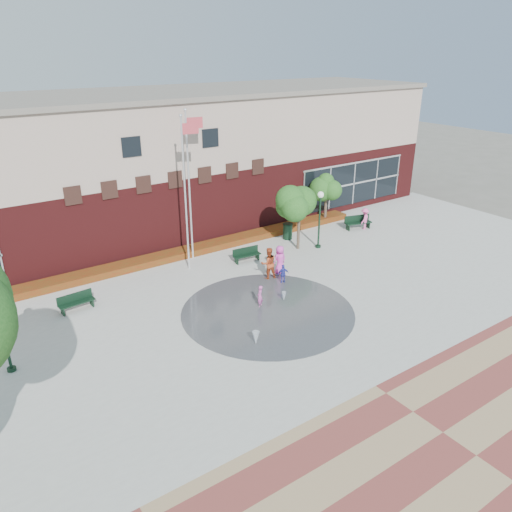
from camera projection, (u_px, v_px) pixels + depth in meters
ground at (308, 339)px, 21.97m from camera, size 120.00×120.00×0.00m
plaza_concrete at (256, 304)px, 25.00m from camera, size 46.00×18.00×0.01m
paver_band at (443, 433)px, 16.67m from camera, size 46.00×6.00×0.01m
splash_pad at (268, 312)px, 24.24m from camera, size 8.40×8.40×0.01m
library_building at (142, 164)px, 33.40m from camera, size 44.40×10.40×9.20m
flower_bed at (186, 255)px, 30.75m from camera, size 26.00×1.20×0.40m
flagpole_left at (186, 187)px, 27.06m from camera, size 1.01×0.24×8.71m
flagpole_right at (190, 179)px, 28.49m from camera, size 1.09×0.20×8.81m
lamp_left at (1, 321)px, 18.95m from camera, size 0.39×0.39×3.67m
lamp_right at (320, 213)px, 31.04m from camera, size 0.39×0.39×3.70m
bench_left at (77, 305)px, 24.26m from camera, size 1.76×0.63×0.87m
bench_mid at (247, 257)px, 29.76m from camera, size 1.73×0.64×0.85m
bench_right at (358, 225)px, 35.02m from camera, size 2.00×1.02×0.97m
trash_can at (288, 231)px, 33.13m from camera, size 0.66×0.66×1.09m
tree_mid at (300, 200)px, 30.47m from camera, size 2.63×2.63×4.44m
tree_small_right at (327, 185)px, 35.33m from camera, size 2.25×2.25×3.84m
water_jet_a at (256, 345)px, 21.54m from camera, size 0.33×0.33×0.63m
water_jet_b at (284, 302)px, 25.20m from camera, size 0.23×0.23×0.51m
child_splash at (260, 296)px, 24.50m from camera, size 0.50×0.47×1.14m
adult_red at (268, 263)px, 27.37m from camera, size 1.03×0.89×1.82m
adult_pink at (280, 260)px, 28.00m from camera, size 0.83×0.56×1.67m
child_blue at (283, 274)px, 26.94m from camera, size 0.69×0.45×1.10m
person_bench at (365, 219)px, 34.85m from camera, size 1.13×0.92×1.52m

